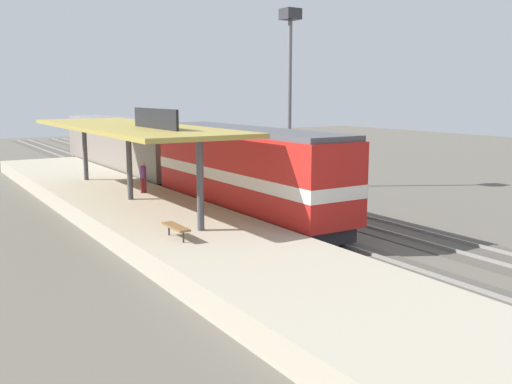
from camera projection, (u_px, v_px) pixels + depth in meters
ground_plane at (241, 203)px, 32.86m from camera, size 120.00×120.00×0.00m
track_near at (210, 207)px, 31.80m from camera, size 3.20×110.00×0.16m
track_far at (278, 199)px, 34.22m from camera, size 3.20×110.00×0.16m
platform at (131, 208)px, 29.31m from camera, size 6.00×44.00×0.90m
station_canopy at (129, 128)px, 28.55m from camera, size 5.20×18.00×4.70m
platform_bench at (176, 227)px, 21.15m from camera, size 0.44×1.70×0.50m
locomotive at (245, 172)px, 28.24m from camera, size 2.93×14.43×4.44m
passenger_carriage_single at (123, 146)px, 43.26m from camera, size 2.90×20.00×4.24m
light_mast at (290, 61)px, 37.32m from camera, size 1.10×1.10×11.70m
person_waiting at (143, 176)px, 30.97m from camera, size 0.34×0.34×1.71m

